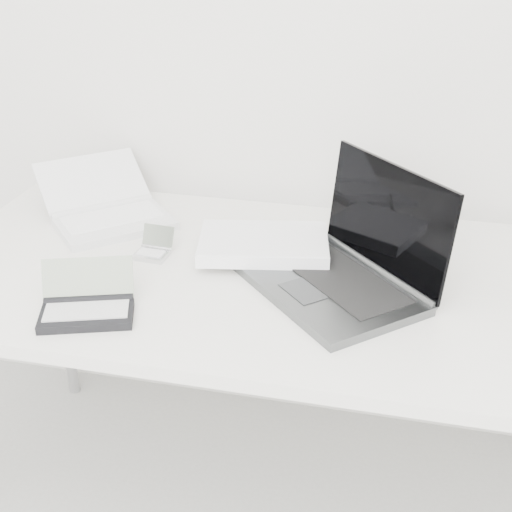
% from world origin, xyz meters
% --- Properties ---
extents(desk, '(1.60, 0.80, 0.73)m').
position_xyz_m(desk, '(0.00, 1.55, 0.68)').
color(desk, white).
rests_on(desk, ground).
extents(laptop_large, '(0.59, 0.48, 0.26)m').
position_xyz_m(laptop_large, '(0.09, 1.56, 0.77)').
color(laptop_large, '#515456').
rests_on(laptop_large, desk).
extents(netbook_open_white, '(0.44, 0.44, 0.12)m').
position_xyz_m(netbook_open_white, '(-0.48, 1.74, 0.76)').
color(netbook_open_white, white).
rests_on(netbook_open_white, desk).
extents(pda_silver, '(0.08, 0.09, 0.06)m').
position_xyz_m(pda_silver, '(-0.29, 1.57, 0.74)').
color(pda_silver, silver).
rests_on(pda_silver, desk).
extents(palmtop_charcoal, '(0.22, 0.19, 0.10)m').
position_xyz_m(palmtop_charcoal, '(-0.33, 1.29, 0.75)').
color(palmtop_charcoal, black).
rests_on(palmtop_charcoal, desk).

